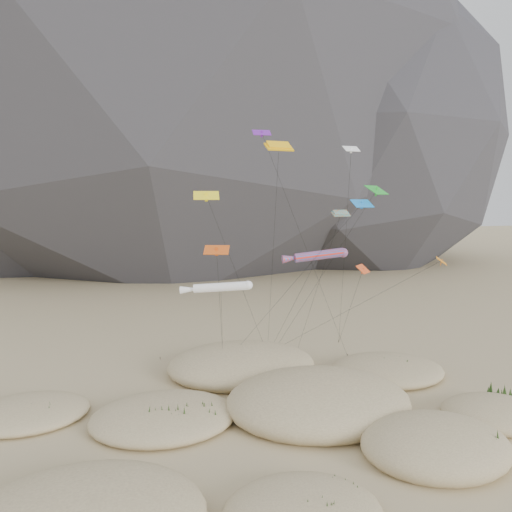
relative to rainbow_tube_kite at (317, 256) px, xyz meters
The scene contains 10 objects.
ground 19.37m from the rainbow_tube_kite, 112.27° to the right, with size 500.00×500.00×0.00m, color #CCB789.
rock_headland 121.29m from the rainbow_tube_kite, 89.40° to the left, with size 226.37×148.64×177.50m.
dunes 16.34m from the rainbow_tube_kite, 134.08° to the right, with size 49.59×37.46×4.45m.
dune_grass 16.66m from the rainbow_tube_kite, 122.64° to the right, with size 43.04×27.87×1.51m.
kite_stakes 16.93m from the rainbow_tube_kite, 104.79° to the left, with size 23.92×7.05×0.30m.
rainbow_tube_kite is the anchor object (origin of this frame).
white_tube_kite 11.27m from the rainbow_tube_kite, 169.77° to the right, with size 6.68×14.38×11.70m.
orange_parafoil 11.76m from the rainbow_tube_kite, 156.41° to the right, with size 4.50×14.45×24.76m.
multi_parafoil 5.36m from the rainbow_tube_kite, 24.78° to the left, with size 2.42×9.68×18.16m.
delta_kites 4.90m from the rainbow_tube_kite, 110.64° to the right, with size 25.10×19.51×26.25m.
Camera 1 is at (-14.42, -34.76, 19.48)m, focal length 35.00 mm.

